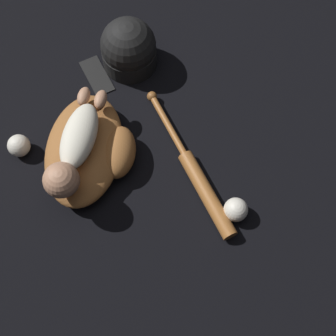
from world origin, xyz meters
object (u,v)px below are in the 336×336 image
(baseball_glove, at_px, (89,150))
(baby_figure, at_px, (73,149))
(baseball_cap, at_px, (128,49))
(baseball_bat, at_px, (198,179))
(baseball_spare, at_px, (19,146))
(baseball, at_px, (236,210))

(baseball_glove, height_order, baby_figure, baby_figure)
(baseball_cap, bearing_deg, baseball_bat, 33.48)
(baseball_spare, relative_size, baseball_cap, 0.26)
(baseball_spare, distance_m, baseball_cap, 0.46)
(baby_figure, height_order, baseball_cap, baby_figure)
(baseball_glove, distance_m, baseball, 0.47)
(baseball_glove, xyz_separation_m, baseball_cap, (-0.36, 0.07, 0.03))
(baseball, distance_m, baseball_cap, 0.62)
(baseball_glove, relative_size, baseball, 5.40)
(baseball, distance_m, baseball_spare, 0.67)
(baseball_bat, relative_size, baseball_cap, 1.76)
(baseball_glove, bearing_deg, baseball_spare, -88.38)
(baseball_glove, bearing_deg, baseball, 73.60)
(baseball_glove, distance_m, baseball_bat, 0.34)
(baseball_cap, bearing_deg, baseball_glove, -10.35)
(baseball, bearing_deg, baby_figure, -100.50)
(baseball, bearing_deg, baseball_spare, -100.75)
(baseball_bat, distance_m, baseball_cap, 0.49)
(baseball_glove, bearing_deg, baby_figure, -26.46)
(baseball_bat, distance_m, baseball_spare, 0.55)
(baseball_bat, bearing_deg, baseball_glove, -97.77)
(baseball, bearing_deg, baseball_bat, -127.20)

